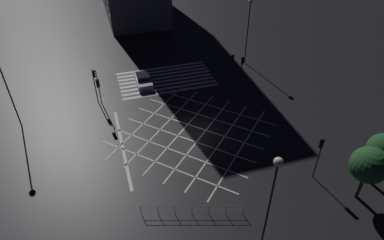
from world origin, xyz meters
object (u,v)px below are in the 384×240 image
object	(u,v)px
street_lamp_east	(249,17)
street_tree_far	(369,165)
traffic_light_se_main	(95,79)
waiting_car	(143,79)
traffic_light_se_cross	(98,85)
traffic_light_sw_main	(233,62)
street_lamp_west	(274,184)
traffic_light_nw_cross	(320,150)
street_lamp_far	(1,70)
street_tree_near	(383,150)
traffic_light_sw_cross	(242,64)

from	to	relation	value
street_lamp_east	street_tree_far	bearing A→B (deg)	88.06
traffic_light_se_main	waiting_car	size ratio (longest dim) A/B	1.03
street_lamp_east	waiting_car	world-z (taller)	street_lamp_east
street_tree_far	traffic_light_se_cross	bearing A→B (deg)	-44.96
traffic_light_sw_main	street_lamp_west	distance (m)	25.00
traffic_light_nw_cross	traffic_light_se_cross	distance (m)	23.65
traffic_light_se_main	waiting_car	distance (m)	6.80
traffic_light_se_main	street_lamp_east	world-z (taller)	street_lamp_east
street_lamp_east	traffic_light_sw_main	bearing A→B (deg)	46.17
street_lamp_far	street_tree_near	size ratio (longest dim) A/B	1.76
traffic_light_sw_main	street_lamp_far	xyz separation A→B (m)	(25.49, 2.78, 4.32)
waiting_car	street_lamp_far	bearing A→B (deg)	-71.20
traffic_light_se_cross	waiting_car	world-z (taller)	traffic_light_se_cross
traffic_light_nw_cross	street_tree_far	xyz separation A→B (m)	(-2.24, 3.14, 0.54)
traffic_light_se_cross	street_tree_near	world-z (taller)	street_tree_near
street_lamp_east	street_tree_near	size ratio (longest dim) A/B	1.71
traffic_light_se_cross	traffic_light_sw_cross	bearing A→B (deg)	94.39
traffic_light_se_main	street_tree_far	world-z (taller)	street_tree_far
street_lamp_east	waiting_car	size ratio (longest dim) A/B	2.15
traffic_light_sw_cross	street_lamp_west	world-z (taller)	street_lamp_west
street_lamp_west	waiting_car	world-z (taller)	street_lamp_west
street_lamp_far	street_tree_near	world-z (taller)	street_lamp_far
street_lamp_west	street_tree_far	world-z (taller)	street_lamp_west
street_tree_far	traffic_light_se_main	bearing A→B (deg)	-46.80
street_tree_near	waiting_car	distance (m)	27.88
street_tree_near	street_tree_far	xyz separation A→B (m)	(2.22, 1.06, -0.12)
street_lamp_east	street_tree_near	xyz separation A→B (m)	(-1.37, 24.07, -2.85)
traffic_light_sw_main	street_lamp_west	bearing A→B (deg)	72.82
traffic_light_sw_cross	street_lamp_far	bearing A→B (deg)	-85.67
street_tree_near	traffic_light_sw_main	bearing A→B (deg)	-76.76
traffic_light_nw_cross	traffic_light_sw_cross	world-z (taller)	traffic_light_nw_cross
street_lamp_far	traffic_light_sw_cross	bearing A→B (deg)	-175.67
traffic_light_se_main	traffic_light_se_cross	bearing A→B (deg)	-79.51
street_lamp_far	waiting_car	xyz separation A→B (m)	(-14.18, -4.83, -6.12)
street_lamp_east	street_tree_far	distance (m)	25.31
traffic_light_nw_cross	street_tree_far	size ratio (longest dim) A/B	0.85
traffic_light_nw_cross	waiting_car	bearing A→B (deg)	29.72
traffic_light_se_main	traffic_light_se_cross	distance (m)	1.65
traffic_light_sw_main	waiting_car	world-z (taller)	traffic_light_sw_main
traffic_light_sw_main	street_lamp_far	distance (m)	26.00
traffic_light_sw_main	street_tree_near	bearing A→B (deg)	103.24
traffic_light_nw_cross	traffic_light_sw_main	distance (m)	18.41
traffic_light_se_cross	street_lamp_far	xyz separation A→B (m)	(8.67, 0.64, 3.47)
traffic_light_nw_cross	street_lamp_far	size ratio (longest dim) A/B	0.48
traffic_light_se_main	traffic_light_sw_main	distance (m)	17.14
street_lamp_east	traffic_light_nw_cross	bearing A→B (deg)	82.00
street_lamp_east	street_lamp_west	world-z (taller)	street_lamp_west
street_tree_far	traffic_light_nw_cross	bearing A→B (deg)	-54.50
street_lamp_east	street_tree_far	world-z (taller)	street_lamp_east
street_lamp_far	street_tree_far	distance (m)	33.91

